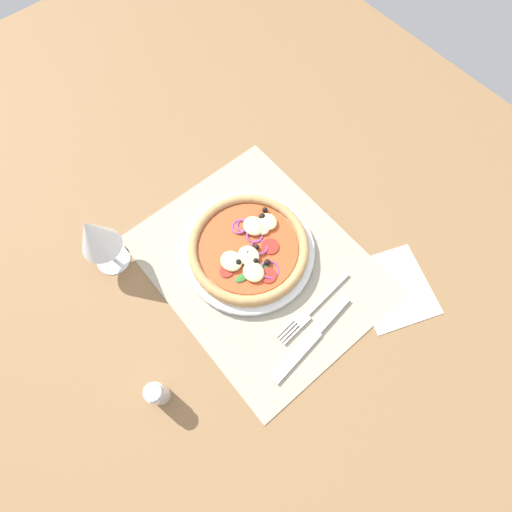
{
  "coord_description": "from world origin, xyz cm",
  "views": [
    {
      "loc": [
        -22.0,
        19.26,
        71.81
      ],
      "look_at": [
        0.95,
        0.0,
        2.81
      ],
      "focal_mm": 28.58,
      "sensor_mm": 36.0,
      "label": 1
    }
  ],
  "objects_px": {
    "fork": "(311,310)",
    "pepper_shaker": "(157,394)",
    "plate": "(250,251)",
    "knife": "(311,338)",
    "napkin": "(394,288)",
    "pizza": "(250,247)",
    "wine_glass": "(95,236)"
  },
  "relations": [
    {
      "from": "pizza",
      "to": "pepper_shaker",
      "type": "height_order",
      "value": "pepper_shaker"
    },
    {
      "from": "napkin",
      "to": "wine_glass",
      "type": "bearing_deg",
      "value": 43.73
    },
    {
      "from": "plate",
      "to": "pepper_shaker",
      "type": "xyz_separation_m",
      "value": [
        -0.11,
        0.28,
        0.02
      ]
    },
    {
      "from": "napkin",
      "to": "pizza",
      "type": "bearing_deg",
      "value": 35.06
    },
    {
      "from": "wine_glass",
      "to": "pepper_shaker",
      "type": "height_order",
      "value": "wine_glass"
    },
    {
      "from": "napkin",
      "to": "knife",
      "type": "bearing_deg",
      "value": 80.83
    },
    {
      "from": "pizza",
      "to": "knife",
      "type": "xyz_separation_m",
      "value": [
        -0.2,
        0.02,
        -0.02
      ]
    },
    {
      "from": "plate",
      "to": "napkin",
      "type": "height_order",
      "value": "plate"
    },
    {
      "from": "pepper_shaker",
      "to": "plate",
      "type": "bearing_deg",
      "value": -69.26
    },
    {
      "from": "pepper_shaker",
      "to": "fork",
      "type": "bearing_deg",
      "value": -100.42
    },
    {
      "from": "wine_glass",
      "to": "plate",
      "type": "bearing_deg",
      "value": -127.0
    },
    {
      "from": "knife",
      "to": "pepper_shaker",
      "type": "distance_m",
      "value": 0.27
    },
    {
      "from": "knife",
      "to": "wine_glass",
      "type": "xyz_separation_m",
      "value": [
        0.35,
        0.18,
        0.1
      ]
    },
    {
      "from": "pizza",
      "to": "wine_glass",
      "type": "distance_m",
      "value": 0.27
    },
    {
      "from": "fork",
      "to": "napkin",
      "type": "xyz_separation_m",
      "value": [
        -0.07,
        -0.15,
        -0.0
      ]
    },
    {
      "from": "knife",
      "to": "pepper_shaker",
      "type": "xyz_separation_m",
      "value": [
        0.09,
        0.26,
        0.03
      ]
    },
    {
      "from": "fork",
      "to": "pizza",
      "type": "bearing_deg",
      "value": -90.32
    },
    {
      "from": "pizza",
      "to": "napkin",
      "type": "bearing_deg",
      "value": -144.94
    },
    {
      "from": "plate",
      "to": "fork",
      "type": "height_order",
      "value": "plate"
    },
    {
      "from": "pizza",
      "to": "napkin",
      "type": "relative_size",
      "value": 1.56
    },
    {
      "from": "pizza",
      "to": "wine_glass",
      "type": "xyz_separation_m",
      "value": [
        0.16,
        0.21,
        0.07
      ]
    },
    {
      "from": "fork",
      "to": "pepper_shaker",
      "type": "xyz_separation_m",
      "value": [
        0.05,
        0.29,
        0.03
      ]
    },
    {
      "from": "napkin",
      "to": "pepper_shaker",
      "type": "height_order",
      "value": "pepper_shaker"
    },
    {
      "from": "plate",
      "to": "pizza",
      "type": "height_order",
      "value": "pizza"
    },
    {
      "from": "fork",
      "to": "pepper_shaker",
      "type": "relative_size",
      "value": 2.7
    },
    {
      "from": "fork",
      "to": "wine_glass",
      "type": "distance_m",
      "value": 0.4
    },
    {
      "from": "pepper_shaker",
      "to": "napkin",
      "type": "bearing_deg",
      "value": -105.42
    },
    {
      "from": "wine_glass",
      "to": "napkin",
      "type": "xyz_separation_m",
      "value": [
        -0.38,
        -0.37,
        -0.1
      ]
    },
    {
      "from": "wine_glass",
      "to": "napkin",
      "type": "relative_size",
      "value": 1.03
    },
    {
      "from": "plate",
      "to": "napkin",
      "type": "xyz_separation_m",
      "value": [
        -0.23,
        -0.16,
        -0.01
      ]
    },
    {
      "from": "pizza",
      "to": "napkin",
      "type": "height_order",
      "value": "pizza"
    },
    {
      "from": "plate",
      "to": "knife",
      "type": "xyz_separation_m",
      "value": [
        -0.2,
        0.02,
        -0.0
      ]
    }
  ]
}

